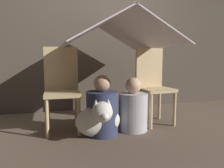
{
  "coord_description": "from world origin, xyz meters",
  "views": [
    {
      "loc": [
        -0.69,
        -2.2,
        0.8
      ],
      "look_at": [
        0.0,
        0.15,
        0.51
      ],
      "focal_mm": 35.0,
      "sensor_mm": 36.0,
      "label": 1
    }
  ],
  "objects_px": {
    "chair_right": "(153,83)",
    "person_second": "(133,109)",
    "chair_left": "(62,86)",
    "dog": "(99,119)",
    "person_front": "(102,110)"
  },
  "relations": [
    {
      "from": "person_second",
      "to": "dog",
      "type": "distance_m",
      "value": 0.44
    },
    {
      "from": "chair_right",
      "to": "person_second",
      "type": "relative_size",
      "value": 1.57
    },
    {
      "from": "person_front",
      "to": "dog",
      "type": "height_order",
      "value": "person_front"
    },
    {
      "from": "chair_right",
      "to": "dog",
      "type": "relative_size",
      "value": 2.02
    },
    {
      "from": "chair_right",
      "to": "person_second",
      "type": "height_order",
      "value": "chair_right"
    },
    {
      "from": "person_front",
      "to": "chair_left",
      "type": "bearing_deg",
      "value": 146.28
    },
    {
      "from": "chair_left",
      "to": "dog",
      "type": "xyz_separation_m",
      "value": [
        0.33,
        -0.36,
        -0.3
      ]
    },
    {
      "from": "chair_left",
      "to": "person_front",
      "type": "bearing_deg",
      "value": -31.84
    },
    {
      "from": "dog",
      "to": "chair_right",
      "type": "bearing_deg",
      "value": 25.22
    },
    {
      "from": "person_front",
      "to": "person_second",
      "type": "relative_size",
      "value": 1.07
    },
    {
      "from": "chair_right",
      "to": "person_second",
      "type": "distance_m",
      "value": 0.49
    },
    {
      "from": "chair_right",
      "to": "chair_left",
      "type": "bearing_deg",
      "value": 175.41
    },
    {
      "from": "person_second",
      "to": "dog",
      "type": "height_order",
      "value": "person_second"
    },
    {
      "from": "person_front",
      "to": "person_second",
      "type": "distance_m",
      "value": 0.36
    },
    {
      "from": "chair_left",
      "to": "chair_right",
      "type": "xyz_separation_m",
      "value": [
        1.1,
        -0.0,
        0.0
      ]
    }
  ]
}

